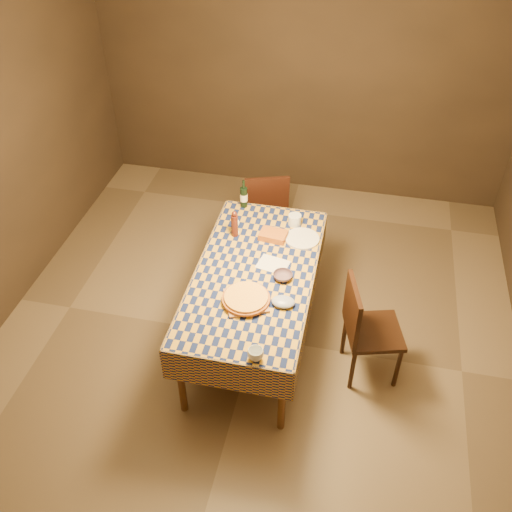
% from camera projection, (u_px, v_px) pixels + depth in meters
% --- Properties ---
extents(room, '(5.00, 5.10, 2.70)m').
position_uv_depth(room, '(255.00, 213.00, 4.13)').
color(room, brown).
rests_on(room, ground).
extents(dining_table, '(0.94, 1.84, 0.77)m').
position_uv_depth(dining_table, '(255.00, 280.00, 4.55)').
color(dining_table, brown).
rests_on(dining_table, ground).
extents(cutting_board, '(0.40, 0.40, 0.02)m').
position_uv_depth(cutting_board, '(246.00, 300.00, 4.25)').
color(cutting_board, '#A8734F').
rests_on(cutting_board, dining_table).
extents(pizza, '(0.44, 0.44, 0.04)m').
position_uv_depth(pizza, '(246.00, 298.00, 4.23)').
color(pizza, '#A4551B').
rests_on(pizza, cutting_board).
extents(pepper_mill, '(0.07, 0.07, 0.25)m').
position_uv_depth(pepper_mill, '(235.00, 224.00, 4.79)').
color(pepper_mill, '#471A10').
rests_on(pepper_mill, dining_table).
extents(bowl, '(0.19, 0.19, 0.05)m').
position_uv_depth(bowl, '(283.00, 276.00, 4.44)').
color(bowl, '#5B424D').
rests_on(bowl, dining_table).
extents(wine_glass, '(0.07, 0.07, 0.14)m').
position_uv_depth(wine_glass, '(236.00, 223.00, 4.83)').
color(wine_glass, white).
rests_on(wine_glass, dining_table).
extents(wine_bottle, '(0.09, 0.09, 0.27)m').
position_uv_depth(wine_bottle, '(244.00, 197.00, 5.13)').
color(wine_bottle, black).
rests_on(wine_bottle, dining_table).
extents(deli_tub, '(0.13, 0.13, 0.09)m').
position_uv_depth(deli_tub, '(295.00, 220.00, 4.96)').
color(deli_tub, silver).
rests_on(deli_tub, dining_table).
extents(takeout_container, '(0.24, 0.18, 0.06)m').
position_uv_depth(takeout_container, '(273.00, 235.00, 4.82)').
color(takeout_container, '#B15817').
rests_on(takeout_container, dining_table).
extents(white_plate, '(0.31, 0.31, 0.02)m').
position_uv_depth(white_plate, '(302.00, 239.00, 4.82)').
color(white_plate, white).
rests_on(white_plate, dining_table).
extents(tumbler, '(0.14, 0.14, 0.09)m').
position_uv_depth(tumbler, '(256.00, 354.00, 3.82)').
color(tumbler, white).
rests_on(tumbler, dining_table).
extents(flour_patch, '(0.27, 0.23, 0.00)m').
position_uv_depth(flour_patch, '(273.00, 264.00, 4.58)').
color(flour_patch, silver).
rests_on(flour_patch, dining_table).
extents(flour_bag, '(0.19, 0.15, 0.05)m').
position_uv_depth(flour_bag, '(283.00, 302.00, 4.22)').
color(flour_bag, '#919ABA').
rests_on(flour_bag, dining_table).
extents(chair_far, '(0.53, 0.54, 0.93)m').
position_uv_depth(chair_far, '(265.00, 207.00, 5.61)').
color(chair_far, black).
rests_on(chair_far, ground).
extents(chair_right, '(0.52, 0.52, 0.93)m').
position_uv_depth(chair_right, '(364.00, 326.00, 4.40)').
color(chair_right, black).
rests_on(chair_right, ground).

